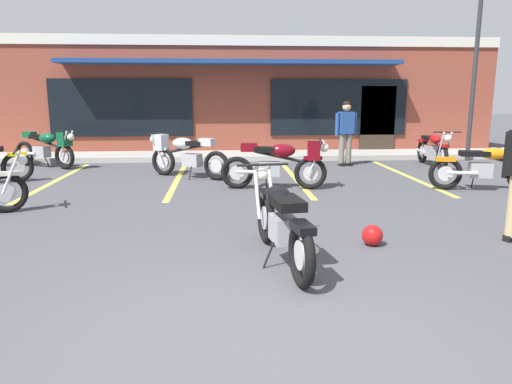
# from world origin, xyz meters

# --- Properties ---
(ground_plane) EXTENTS (80.00, 80.00, 0.00)m
(ground_plane) POSITION_xyz_m (0.00, 3.54, 0.00)
(ground_plane) COLOR #47474C
(sidewalk_kerb) EXTENTS (22.00, 1.80, 0.14)m
(sidewalk_kerb) POSITION_xyz_m (0.00, 10.90, 0.07)
(sidewalk_kerb) COLOR #A8A59E
(sidewalk_kerb) RESTS_ON ground_plane
(brick_storefront_building) EXTENTS (16.54, 7.19, 3.57)m
(brick_storefront_building) POSITION_xyz_m (0.00, 14.70, 1.79)
(brick_storefront_building) COLOR brown
(brick_storefront_building) RESTS_ON ground_plane
(painted_stall_lines) EXTENTS (7.93, 4.80, 0.01)m
(painted_stall_lines) POSITION_xyz_m (-0.00, 7.30, 0.00)
(painted_stall_lines) COLOR #DBCC4C
(painted_stall_lines) RESTS_ON ground_plane
(motorcycle_foreground_classic) EXTENTS (0.74, 2.10, 0.98)m
(motorcycle_foreground_classic) POSITION_xyz_m (0.32, 1.83, 0.46)
(motorcycle_foreground_classic) COLOR black
(motorcycle_foreground_classic) RESTS_ON ground_plane
(motorcycle_red_sportbike) EXTENTS (2.11, 0.70, 0.98)m
(motorcycle_red_sportbike) POSITION_xyz_m (0.80, 5.98, 0.53)
(motorcycle_red_sportbike) COLOR black
(motorcycle_red_sportbike) RESTS_ON ground_plane
(motorcycle_black_cruiser) EXTENTS (1.87, 1.35, 0.98)m
(motorcycle_black_cruiser) POSITION_xyz_m (-1.15, 7.50, 0.53)
(motorcycle_black_cruiser) COLOR black
(motorcycle_black_cruiser) RESTS_ON ground_plane
(motorcycle_silver_naked) EXTENTS (2.09, 0.79, 0.98)m
(motorcycle_silver_naked) POSITION_xyz_m (4.74, 5.53, 0.46)
(motorcycle_silver_naked) COLOR black
(motorcycle_silver_naked) RESTS_ON ground_plane
(motorcycle_orange_scrambler) EXTENTS (0.66, 2.11, 0.98)m
(motorcycle_orange_scrambler) POSITION_xyz_m (5.09, 8.69, 0.46)
(motorcycle_orange_scrambler) COLOR black
(motorcycle_orange_scrambler) RESTS_ON ground_plane
(motorcycle_cream_vintage) EXTENTS (1.88, 1.32, 0.98)m
(motorcycle_cream_vintage) POSITION_xyz_m (-4.75, 9.20, 0.53)
(motorcycle_cream_vintage) COLOR black
(motorcycle_cream_vintage) RESTS_ON ground_plane
(person_by_back_row) EXTENTS (0.61, 0.33, 1.68)m
(person_by_back_row) POSITION_xyz_m (2.90, 9.03, 0.95)
(person_by_back_row) COLOR black
(person_by_back_row) RESTS_ON ground_plane
(helmet_on_pavement) EXTENTS (0.26, 0.26, 0.26)m
(helmet_on_pavement) POSITION_xyz_m (1.51, 2.32, 0.13)
(helmet_on_pavement) COLOR #B71414
(helmet_on_pavement) RESTS_ON ground_plane
(parking_lot_lamp_post) EXTENTS (0.24, 0.76, 5.20)m
(parking_lot_lamp_post) POSITION_xyz_m (6.63, 9.69, 3.34)
(parking_lot_lamp_post) COLOR #2D2D33
(parking_lot_lamp_post) RESTS_ON ground_plane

